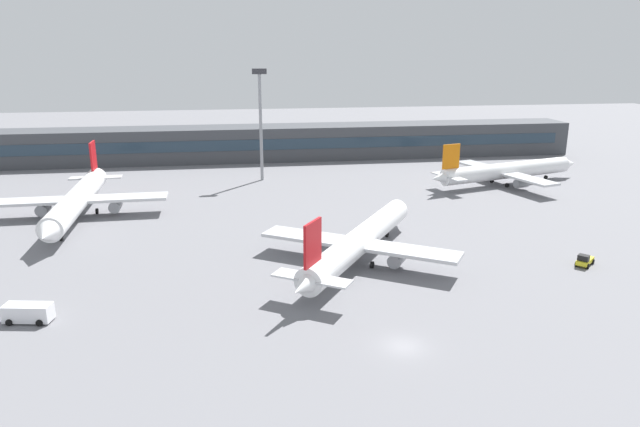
% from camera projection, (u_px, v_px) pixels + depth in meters
% --- Properties ---
extents(ground_plane, '(400.00, 400.00, 0.00)m').
position_uv_depth(ground_plane, '(335.00, 230.00, 98.08)').
color(ground_plane, slate).
extents(terminal_building, '(154.76, 12.13, 9.00)m').
position_uv_depth(terminal_building, '(293.00, 142.00, 159.61)').
color(terminal_building, '#3F4247').
rests_on(terminal_building, ground_plane).
extents(airplane_near, '(26.83, 36.45, 10.30)m').
position_uv_depth(airplane_near, '(361.00, 240.00, 83.33)').
color(airplane_near, white).
rests_on(airplane_near, ground_plane).
extents(airplane_mid, '(31.21, 44.87, 11.09)m').
position_uv_depth(airplane_mid, '(77.00, 200.00, 103.92)').
color(airplane_mid, white).
rests_on(airplane_mid, ground_plane).
extents(airplane_far, '(39.99, 28.46, 10.10)m').
position_uv_depth(airplane_far, '(508.00, 171.00, 129.88)').
color(airplane_far, white).
rests_on(airplane_far, ground_plane).
extents(baggage_tug_yellow, '(3.69, 3.51, 1.75)m').
position_uv_depth(baggage_tug_yellow, '(585.00, 260.00, 81.95)').
color(baggage_tug_yellow, yellow).
rests_on(baggage_tug_yellow, ground_plane).
extents(service_van_white, '(5.47, 3.02, 2.08)m').
position_uv_depth(service_van_white, '(28.00, 313.00, 65.12)').
color(service_van_white, white).
rests_on(service_van_white, ground_plane).
extents(floodlight_tower_west, '(3.20, 0.80, 25.04)m').
position_uv_depth(floodlight_tower_west, '(261.00, 117.00, 130.95)').
color(floodlight_tower_west, gray).
rests_on(floodlight_tower_west, ground_plane).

